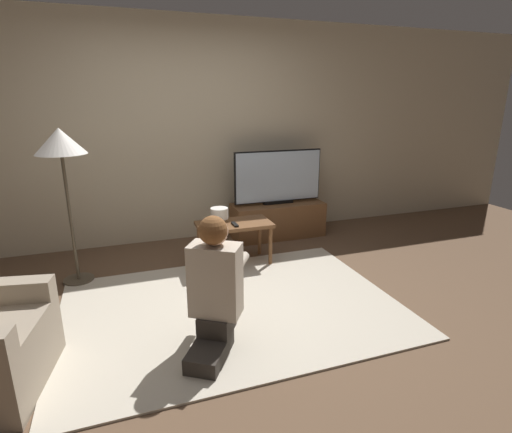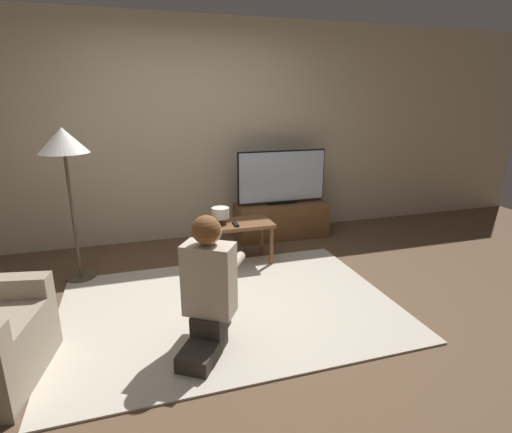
# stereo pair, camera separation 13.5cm
# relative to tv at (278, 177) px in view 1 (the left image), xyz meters

# --- Properties ---
(ground_plane) EXTENTS (10.00, 10.00, 0.00)m
(ground_plane) POSITION_rel_tv_xyz_m (-1.05, -1.58, -0.77)
(ground_plane) COLOR brown
(wall_back) EXTENTS (10.00, 0.06, 2.60)m
(wall_back) POSITION_rel_tv_xyz_m (-1.05, 0.35, 0.53)
(wall_back) COLOR beige
(wall_back) RESTS_ON ground_plane
(rug) EXTENTS (2.74, 1.95, 0.02)m
(rug) POSITION_rel_tv_xyz_m (-1.05, -1.58, -0.76)
(rug) COLOR beige
(rug) RESTS_ON ground_plane
(tv_stand) EXTENTS (1.16, 0.43, 0.43)m
(tv_stand) POSITION_rel_tv_xyz_m (0.00, -0.00, -0.55)
(tv_stand) COLOR brown
(tv_stand) RESTS_ON ground_plane
(tv) EXTENTS (1.12, 0.08, 0.66)m
(tv) POSITION_rel_tv_xyz_m (0.00, 0.00, 0.00)
(tv) COLOR black
(tv) RESTS_ON tv_stand
(coffee_table) EXTENTS (0.77, 0.41, 0.46)m
(coffee_table) POSITION_rel_tv_xyz_m (-0.77, -0.67, -0.37)
(coffee_table) COLOR brown
(coffee_table) RESTS_ON ground_plane
(floor_lamp) EXTENTS (0.44, 0.44, 1.45)m
(floor_lamp) POSITION_rel_tv_xyz_m (-2.31, -0.59, 0.49)
(floor_lamp) COLOR #4C4233
(floor_lamp) RESTS_ON ground_plane
(person_kneeling) EXTENTS (0.62, 0.78, 0.96)m
(person_kneeling) POSITION_rel_tv_xyz_m (-1.31, -2.07, -0.28)
(person_kneeling) COLOR #332D28
(person_kneeling) RESTS_ON rug
(table_lamp) EXTENTS (0.18, 0.18, 0.17)m
(table_lamp) POSITION_rel_tv_xyz_m (-0.92, -0.66, -0.21)
(table_lamp) COLOR #4C3823
(table_lamp) RESTS_ON coffee_table
(remote) EXTENTS (0.04, 0.15, 0.02)m
(remote) POSITION_rel_tv_xyz_m (-0.78, -0.75, -0.30)
(remote) COLOR black
(remote) RESTS_ON coffee_table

